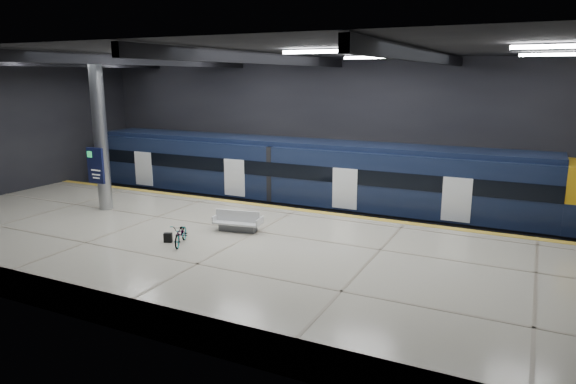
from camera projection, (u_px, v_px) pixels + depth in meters
The scene contains 10 objects.
ground at pixel (269, 250), 21.43m from camera, with size 30.00×30.00×0.00m, color black.
room_shell at pixel (268, 112), 20.16m from camera, with size 30.10×16.10×8.05m.
platform at pixel (238, 256), 19.11m from camera, with size 30.00×11.00×1.10m, color beige.
safety_strip at pixel (297, 209), 23.59m from camera, with size 30.00×0.40×0.01m, color gold.
rails at pixel (320, 217), 26.23m from camera, with size 30.00×1.52×0.16m.
train at pixel (332, 180), 25.53m from camera, with size 29.40×2.84×3.79m.
bench at pixel (238, 224), 20.28m from camera, with size 2.01×1.09×0.84m.
bicycle at pixel (181, 234), 18.63m from camera, with size 0.53×1.53×0.81m, color #99999E.
pannier_bag at pixel (168, 238), 18.94m from camera, with size 0.30×0.18×0.35m, color black.
info_column at pixel (100, 136), 22.95m from camera, with size 0.90×0.78×6.90m.
Camera 1 is at (9.62, -17.96, 7.11)m, focal length 32.00 mm.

